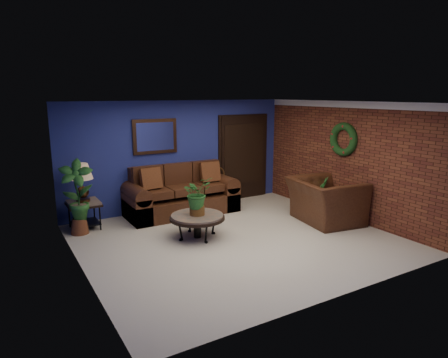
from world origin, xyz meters
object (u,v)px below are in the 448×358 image
sofa (180,197)px  coffee_table (197,218)px  table_lamp (82,178)px  end_table (84,208)px  side_chair (220,184)px  armchair (325,201)px

sofa → coffee_table: 1.68m
coffee_table → table_lamp: size_ratio=1.41×
coffee_table → end_table: (-1.72, 1.59, 0.05)m
side_chair → armchair: bearing=-61.3°
sofa → coffee_table: sofa is taller
sofa → armchair: size_ratio=1.76×
armchair → sofa: bearing=56.6°
end_table → side_chair: (3.17, 0.07, 0.09)m
coffee_table → side_chair: bearing=48.6°
sofa → armchair: bearing=-42.5°
coffee_table → table_lamp: 2.43m
sofa → end_table: bearing=-178.8°
end_table → table_lamp: size_ratio=0.85×
coffee_table → end_table: bearing=137.2°
end_table → side_chair: bearing=1.2°
coffee_table → side_chair: side_chair is taller
sofa → end_table: 2.11m
side_chair → armchair: (1.28, -2.18, -0.07)m
end_table → table_lamp: (0.00, 0.00, 0.61)m
armchair → table_lamp: bearing=73.8°
end_table → armchair: bearing=-25.3°
coffee_table → end_table: 2.34m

